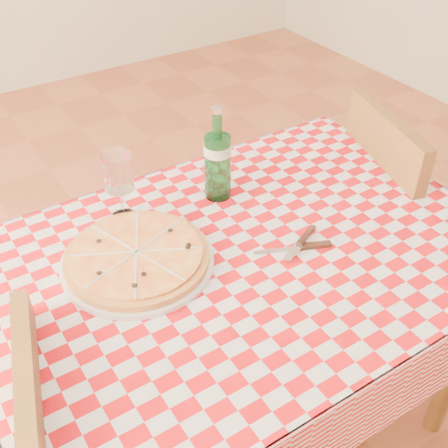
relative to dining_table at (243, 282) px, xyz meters
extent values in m
plane|color=#9F5133|center=(0.00, 0.00, -0.66)|extent=(6.00, 6.00, 0.00)
cube|color=brown|center=(0.00, 0.00, 0.07)|extent=(1.20, 0.80, 0.04)
cylinder|color=brown|center=(-0.54, 0.34, -0.30)|extent=(0.06, 0.06, 0.71)
cylinder|color=brown|center=(0.54, 0.34, -0.30)|extent=(0.06, 0.06, 0.71)
cube|color=#AE0A10|center=(0.00, 0.00, 0.09)|extent=(1.30, 0.90, 0.01)
cube|color=brown|center=(0.78, 0.07, -0.22)|extent=(0.51, 0.51, 0.04)
cylinder|color=brown|center=(0.56, -0.05, -0.45)|extent=(0.04, 0.04, 0.42)
cylinder|color=brown|center=(0.66, 0.29, -0.45)|extent=(0.04, 0.04, 0.42)
cylinder|color=brown|center=(0.99, 0.19, -0.45)|extent=(0.04, 0.04, 0.42)
cube|color=brown|center=(0.60, 0.12, 0.03)|extent=(0.15, 0.41, 0.45)
cube|color=brown|center=(-0.56, -0.10, -0.03)|extent=(0.13, 0.38, 0.41)
camera|label=1|loc=(-0.61, -0.85, 1.01)|focal=45.00mm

